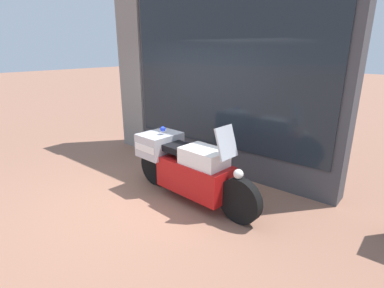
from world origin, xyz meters
The scene contains 4 objects.
ground_plane centered at (0.00, 0.00, 0.00)m, with size 60.00×60.00×0.00m, color #8E604C.
shop_building centered at (-0.34, 2.00, 1.91)m, with size 5.10×0.55×3.80m.
window_display centered at (0.30, 2.03, 0.48)m, with size 3.91×0.30×2.02m.
paramedic_motorcycle centered at (0.57, 0.57, 0.56)m, with size 2.47×0.70×1.34m.
Camera 1 is at (3.45, -2.77, 2.34)m, focal length 28.00 mm.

